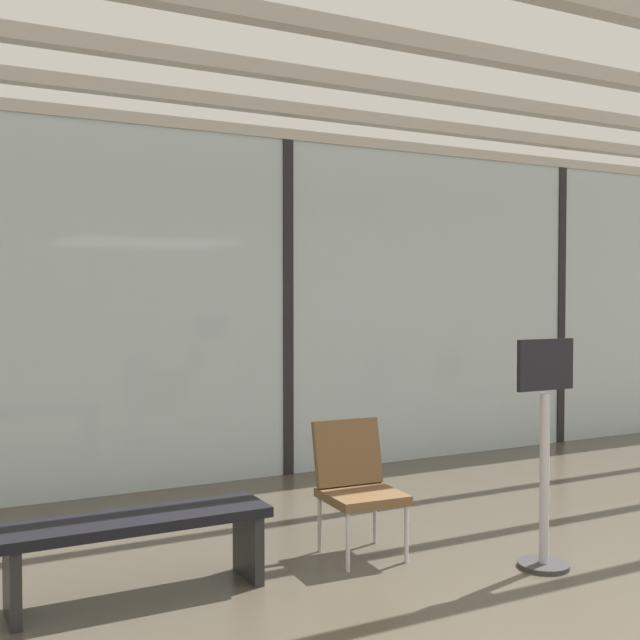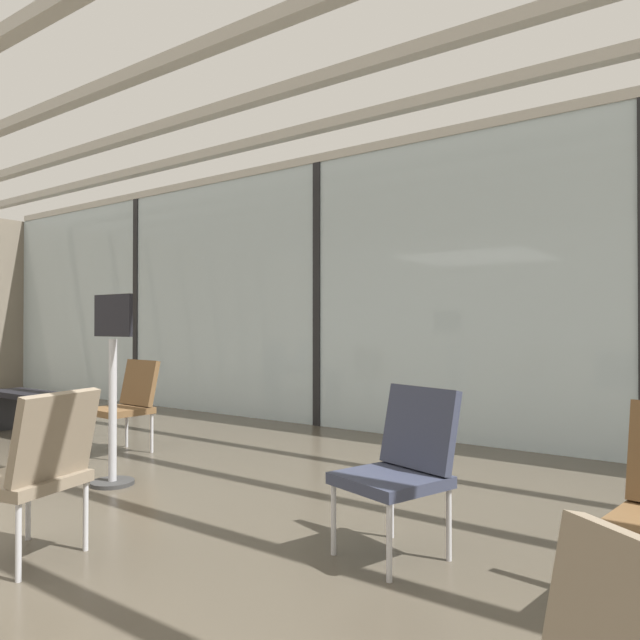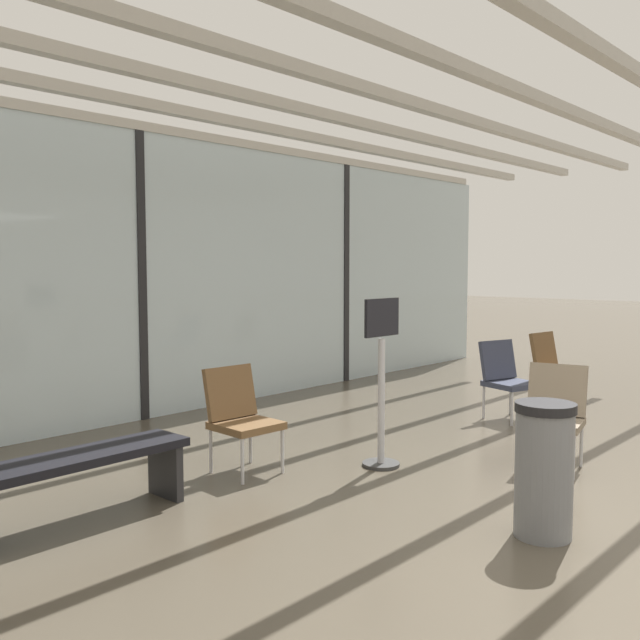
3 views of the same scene
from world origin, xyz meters
name	(u,v)px [view 2 (image 2 of 3)]	position (x,y,z in m)	size (l,w,h in m)	color
glass_curtain_wall	(319,294)	(0.00, 5.20, 1.59)	(14.00, 0.08, 3.18)	silver
window_mullion_0	(138,301)	(-3.50, 5.20, 1.59)	(0.10, 0.12, 3.18)	black
window_mullion_1	(319,294)	(0.00, 5.20, 1.59)	(0.10, 0.12, 3.18)	black
ceiling_slats	(65,61)	(0.00, 1.90, 3.23)	(13.72, 6.72, 0.10)	#B7B2A8
parked_airplane	(458,280)	(-0.41, 10.41, 2.10)	(14.06, 4.20, 4.20)	#B2BCD6
lounge_chair_3	(128,400)	(-0.58, 2.90, 0.49)	(0.51, 0.55, 0.87)	brown
lounge_chair_5	(403,460)	(2.75, 2.19, 0.49)	(0.61, 0.64, 0.87)	#33384C
lounge_chair_6	(37,464)	(1.29, 1.00, 0.49)	(0.62, 0.59, 0.87)	#7F705B
waiting_bench	(37,403)	(-2.06, 2.81, 0.36)	(1.50, 0.40, 0.47)	black
info_sign	(113,395)	(0.33, 2.11, 0.68)	(0.44, 0.32, 1.44)	#333333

